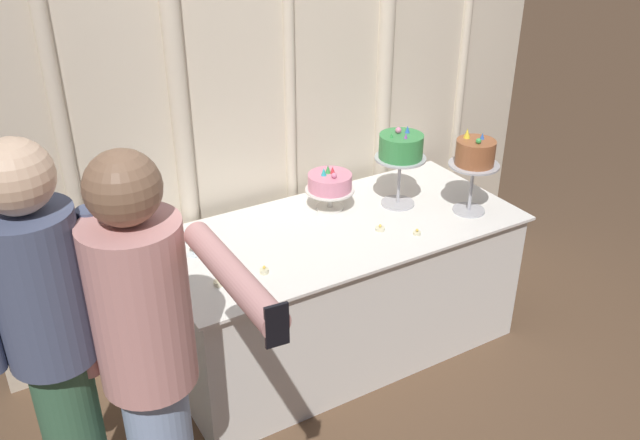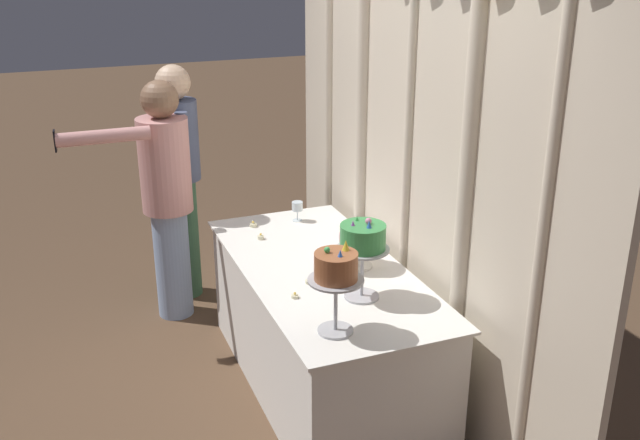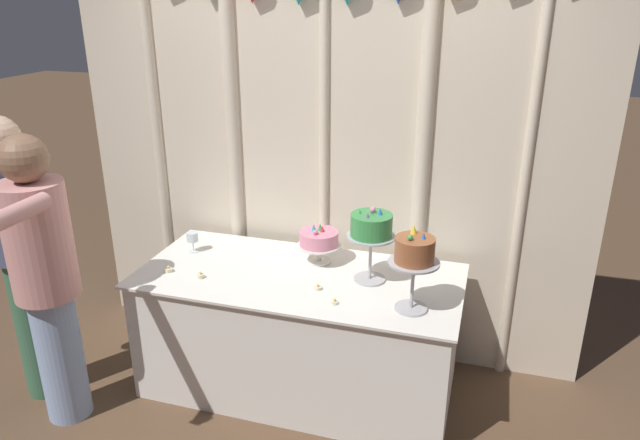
{
  "view_description": "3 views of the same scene",
  "coord_description": "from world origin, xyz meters",
  "px_view_note": "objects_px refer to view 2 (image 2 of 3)",
  "views": [
    {
      "loc": [
        -1.59,
        -2.4,
        2.37
      ],
      "look_at": [
        -0.12,
        0.09,
        0.82
      ],
      "focal_mm": 38.16,
      "sensor_mm": 36.0,
      "label": 1
    },
    {
      "loc": [
        3.37,
        -1.23,
        2.43
      ],
      "look_at": [
        -0.25,
        0.19,
        0.92
      ],
      "focal_mm": 40.88,
      "sensor_mm": 36.0,
      "label": 2
    },
    {
      "loc": [
        0.98,
        -2.71,
        2.25
      ],
      "look_at": [
        0.08,
        0.25,
        1.03
      ],
      "focal_mm": 32.93,
      "sensor_mm": 36.0,
      "label": 3
    }
  ],
  "objects_px": {
    "cake_table": "(322,327)",
    "guest_man_pink_jacket": "(179,171)",
    "cake_display_rightmost": "(336,272)",
    "cake_display_leftmost": "(360,243)",
    "wine_glass": "(297,207)",
    "tealight_near_right": "(310,282)",
    "tealight_far_left": "(253,225)",
    "guest_man_dark_suit": "(166,191)",
    "cake_display_center": "(363,241)",
    "tealight_far_right": "(295,296)",
    "tealight_near_left": "(261,237)"
  },
  "relations": [
    {
      "from": "cake_display_leftmost",
      "to": "guest_man_pink_jacket",
      "type": "distance_m",
      "value": 1.65
    },
    {
      "from": "wine_glass",
      "to": "tealight_near_left",
      "type": "xyz_separation_m",
      "value": [
        0.21,
        -0.31,
        -0.08
      ]
    },
    {
      "from": "cake_display_center",
      "to": "guest_man_pink_jacket",
      "type": "distance_m",
      "value": 1.92
    },
    {
      "from": "tealight_far_left",
      "to": "tealight_far_right",
      "type": "relative_size",
      "value": 1.19
    },
    {
      "from": "wine_glass",
      "to": "tealight_near_right",
      "type": "relative_size",
      "value": 2.7
    },
    {
      "from": "cake_table",
      "to": "wine_glass",
      "type": "distance_m",
      "value": 0.87
    },
    {
      "from": "cake_display_leftmost",
      "to": "cake_display_rightmost",
      "type": "xyz_separation_m",
      "value": [
        0.61,
        -0.39,
        0.16
      ]
    },
    {
      "from": "tealight_far_left",
      "to": "guest_man_dark_suit",
      "type": "bearing_deg",
      "value": -134.16
    },
    {
      "from": "tealight_near_left",
      "to": "guest_man_dark_suit",
      "type": "distance_m",
      "value": 0.8
    },
    {
      "from": "cake_display_leftmost",
      "to": "tealight_near_left",
      "type": "xyz_separation_m",
      "value": [
        -0.57,
        -0.39,
        -0.13
      ]
    },
    {
      "from": "wine_glass",
      "to": "tealight_far_right",
      "type": "distance_m",
      "value": 1.08
    },
    {
      "from": "guest_man_dark_suit",
      "to": "cake_display_rightmost",
      "type": "bearing_deg",
      "value": 13.43
    },
    {
      "from": "cake_display_center",
      "to": "cake_table",
      "type": "bearing_deg",
      "value": -171.91
    },
    {
      "from": "tealight_far_left",
      "to": "tealight_near_left",
      "type": "distance_m",
      "value": 0.21
    },
    {
      "from": "tealight_far_left",
      "to": "guest_man_pink_jacket",
      "type": "height_order",
      "value": "guest_man_pink_jacket"
    },
    {
      "from": "tealight_near_right",
      "to": "cake_table",
      "type": "bearing_deg",
      "value": 139.13
    },
    {
      "from": "cake_display_rightmost",
      "to": "guest_man_pink_jacket",
      "type": "xyz_separation_m",
      "value": [
        -2.11,
        -0.29,
        -0.11
      ]
    },
    {
      "from": "guest_man_pink_jacket",
      "to": "cake_display_leftmost",
      "type": "bearing_deg",
      "value": 24.57
    },
    {
      "from": "cake_table",
      "to": "guest_man_pink_jacket",
      "type": "xyz_separation_m",
      "value": [
        -1.44,
        -0.49,
        0.56
      ]
    },
    {
      "from": "wine_glass",
      "to": "tealight_near_left",
      "type": "bearing_deg",
      "value": -55.87
    },
    {
      "from": "guest_man_dark_suit",
      "to": "wine_glass",
      "type": "bearing_deg",
      "value": 59.37
    },
    {
      "from": "tealight_near_left",
      "to": "tealight_near_right",
      "type": "relative_size",
      "value": 0.86
    },
    {
      "from": "cake_display_rightmost",
      "to": "guest_man_pink_jacket",
      "type": "height_order",
      "value": "guest_man_pink_jacket"
    },
    {
      "from": "cake_display_center",
      "to": "guest_man_pink_jacket",
      "type": "xyz_separation_m",
      "value": [
        -1.84,
        -0.55,
        -0.11
      ]
    },
    {
      "from": "cake_display_rightmost",
      "to": "wine_glass",
      "type": "bearing_deg",
      "value": 167.34
    },
    {
      "from": "cake_display_leftmost",
      "to": "guest_man_pink_jacket",
      "type": "xyz_separation_m",
      "value": [
        -1.5,
        -0.69,
        0.05
      ]
    },
    {
      "from": "cake_display_leftmost",
      "to": "wine_glass",
      "type": "xyz_separation_m",
      "value": [
        -0.78,
        -0.08,
        -0.05
      ]
    },
    {
      "from": "cake_table",
      "to": "guest_man_pink_jacket",
      "type": "bearing_deg",
      "value": -161.23
    },
    {
      "from": "guest_man_pink_jacket",
      "to": "guest_man_dark_suit",
      "type": "height_order",
      "value": "guest_man_pink_jacket"
    },
    {
      "from": "cake_display_center",
      "to": "wine_glass",
      "type": "xyz_separation_m",
      "value": [
        -1.12,
        0.06,
        -0.21
      ]
    },
    {
      "from": "wine_glass",
      "to": "cake_table",
      "type": "bearing_deg",
      "value": -9.03
    },
    {
      "from": "cake_display_rightmost",
      "to": "guest_man_pink_jacket",
      "type": "bearing_deg",
      "value": -172.08
    },
    {
      "from": "guest_man_pink_jacket",
      "to": "cake_display_rightmost",
      "type": "bearing_deg",
      "value": 7.92
    },
    {
      "from": "cake_display_rightmost",
      "to": "tealight_far_left",
      "type": "distance_m",
      "value": 1.42
    },
    {
      "from": "cake_display_center",
      "to": "tealight_far_right",
      "type": "bearing_deg",
      "value": -110.1
    },
    {
      "from": "wine_glass",
      "to": "tealight_far_right",
      "type": "bearing_deg",
      "value": -20.4
    },
    {
      "from": "cake_display_rightmost",
      "to": "tealight_far_left",
      "type": "bearing_deg",
      "value": 179.25
    },
    {
      "from": "tealight_near_left",
      "to": "guest_man_dark_suit",
      "type": "relative_size",
      "value": 0.02
    },
    {
      "from": "cake_display_center",
      "to": "wine_glass",
      "type": "distance_m",
      "value": 1.14
    },
    {
      "from": "cake_display_leftmost",
      "to": "cake_display_rightmost",
      "type": "distance_m",
      "value": 0.74
    },
    {
      "from": "cake_table",
      "to": "cake_display_rightmost",
      "type": "bearing_deg",
      "value": -16.5
    },
    {
      "from": "cake_display_center",
      "to": "tealight_far_right",
      "type": "xyz_separation_m",
      "value": [
        -0.12,
        -0.31,
        -0.3
      ]
    },
    {
      "from": "tealight_near_right",
      "to": "guest_man_dark_suit",
      "type": "distance_m",
      "value": 1.42
    },
    {
      "from": "cake_display_leftmost",
      "to": "tealight_near_right",
      "type": "distance_m",
      "value": 0.37
    },
    {
      "from": "tealight_near_left",
      "to": "wine_glass",
      "type": "bearing_deg",
      "value": 124.13
    },
    {
      "from": "cake_table",
      "to": "guest_man_dark_suit",
      "type": "height_order",
      "value": "guest_man_dark_suit"
    },
    {
      "from": "tealight_near_left",
      "to": "tealight_far_right",
      "type": "relative_size",
      "value": 1.06
    },
    {
      "from": "cake_display_leftmost",
      "to": "tealight_near_left",
      "type": "distance_m",
      "value": 0.71
    },
    {
      "from": "cake_display_center",
      "to": "guest_man_pink_jacket",
      "type": "bearing_deg",
      "value": -163.44
    },
    {
      "from": "tealight_far_right",
      "to": "guest_man_pink_jacket",
      "type": "xyz_separation_m",
      "value": [
        -1.72,
        -0.23,
        0.18
      ]
    }
  ]
}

